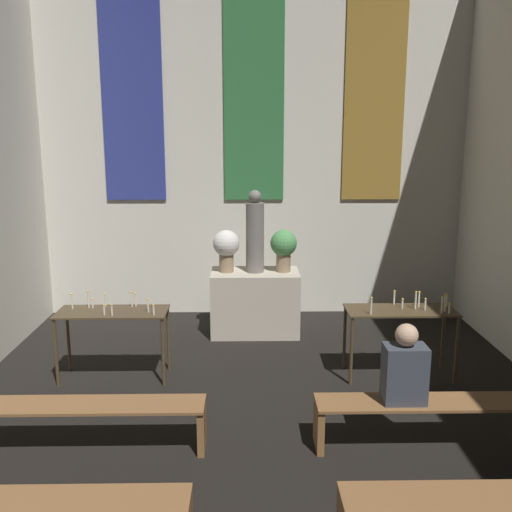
% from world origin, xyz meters
% --- Properties ---
extents(wall_back, '(6.42, 0.16, 5.45)m').
position_xyz_m(wall_back, '(0.00, 9.40, 2.75)').
color(wall_back, silver).
rests_on(wall_back, ground_plane).
extents(altar, '(1.19, 0.69, 0.87)m').
position_xyz_m(altar, '(0.00, 8.41, 0.43)').
color(altar, '#BCB29E').
rests_on(altar, ground_plane).
extents(statue, '(0.24, 0.24, 1.10)m').
position_xyz_m(statue, '(0.00, 8.41, 1.38)').
color(statue, slate).
rests_on(statue, altar).
extents(flower_vase_left, '(0.36, 0.36, 0.57)m').
position_xyz_m(flower_vase_left, '(-0.38, 8.41, 1.21)').
color(flower_vase_left, '#937A5B').
rests_on(flower_vase_left, altar).
extents(flower_vase_right, '(0.36, 0.36, 0.57)m').
position_xyz_m(flower_vase_right, '(0.38, 8.41, 1.21)').
color(flower_vase_right, '#937A5B').
rests_on(flower_vase_right, altar).
extents(candle_rack_left, '(1.20, 0.49, 0.99)m').
position_xyz_m(candle_rack_left, '(-1.59, 6.93, 0.68)').
color(candle_rack_left, '#473823').
rests_on(candle_rack_left, ground_plane).
extents(candle_rack_right, '(1.20, 0.49, 0.99)m').
position_xyz_m(candle_rack_right, '(1.60, 6.92, 0.69)').
color(candle_rack_right, '#473823').
rests_on(candle_rack_right, ground_plane).
extents(pew_third_right, '(2.12, 0.36, 0.43)m').
position_xyz_m(pew_third_right, '(1.54, 4.11, 0.32)').
color(pew_third_right, brown).
rests_on(pew_third_right, ground_plane).
extents(pew_back_left, '(2.12, 0.36, 0.43)m').
position_xyz_m(pew_back_left, '(-1.54, 5.43, 0.32)').
color(pew_back_left, brown).
rests_on(pew_back_left, ground_plane).
extents(pew_back_right, '(2.12, 0.36, 0.43)m').
position_xyz_m(pew_back_right, '(1.54, 5.43, 0.32)').
color(pew_back_right, brown).
rests_on(pew_back_right, ground_plane).
extents(person_seated, '(0.36, 0.24, 0.70)m').
position_xyz_m(person_seated, '(1.23, 5.43, 0.73)').
color(person_seated, '#383D47').
rests_on(person_seated, pew_back_right).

